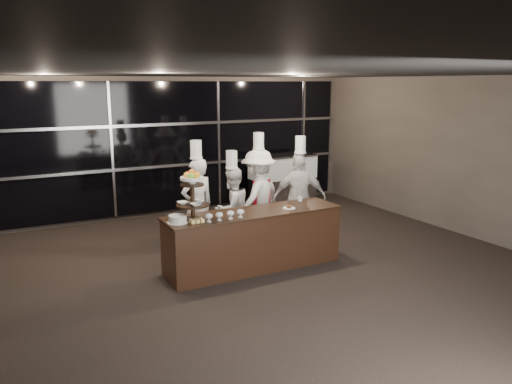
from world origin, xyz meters
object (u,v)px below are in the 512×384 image
display_stand (192,192)px  chef_d (299,197)px  chef_c (259,196)px  display_case (283,179)px  chef_b (232,208)px  layer_cake (178,219)px  chef_a (197,204)px  buffet_counter (254,239)px

display_stand → chef_d: chef_d is taller
chef_c → display_stand: bearing=-146.0°
display_stand → display_case: 4.72m
display_stand → chef_b: size_ratio=0.43×
chef_c → display_case: bearing=49.3°
chef_d → display_stand: bearing=-161.5°
display_case → chef_b: bearing=-137.2°
layer_cake → chef_a: bearing=57.1°
buffet_counter → chef_b: size_ratio=1.63×
buffet_counter → layer_cake: (-1.25, -0.05, 0.51)m
buffet_counter → layer_cake: bearing=-177.7°
layer_cake → chef_c: 2.31m
chef_a → chef_d: size_ratio=0.99×
chef_c → chef_d: chef_c is taller
display_stand → chef_d: (2.36, 0.79, -0.50)m
buffet_counter → layer_cake: 1.35m
buffet_counter → chef_a: size_ratio=1.47×
display_stand → layer_cake: display_stand is taller
buffet_counter → chef_b: 1.04m
display_case → chef_c: 2.66m
chef_a → chef_c: bearing=0.6°
chef_a → chef_b: 0.61m
chef_c → buffet_counter: bearing=-121.6°
layer_cake → chef_c: size_ratio=0.15×
chef_d → layer_cake: bearing=-162.1°
buffet_counter → chef_d: size_ratio=1.46×
chef_c → chef_d: (0.65, -0.36, -0.02)m
chef_a → chef_c: chef_c is taller
display_stand → chef_d: 2.54m
buffet_counter → chef_c: size_ratio=1.41×
chef_a → chef_d: 1.87m
chef_a → chef_d: chef_d is taller
chef_c → layer_cake: bearing=-148.5°
display_case → chef_a: 3.56m
buffet_counter → display_case: 4.00m
display_case → chef_b: 3.18m
buffet_counter → chef_c: bearing=58.4°
display_stand → layer_cake: 0.45m
layer_cake → chef_d: 2.75m
chef_b → chef_c: bearing=14.2°
layer_cake → chef_b: chef_b is taller
display_stand → display_case: size_ratio=0.49×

